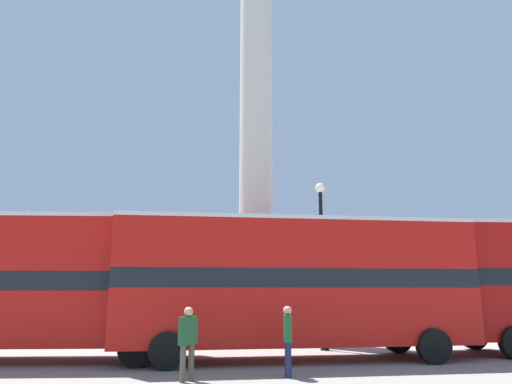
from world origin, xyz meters
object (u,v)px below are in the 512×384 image
at_px(bus_c, 295,281).
at_px(street_lamp, 322,262).
at_px(pedestrian_near_lamp, 188,339).
at_px(pedestrian_by_plinth, 288,337).
at_px(bus_a, 34,280).
at_px(equestrian_statue, 18,297).
at_px(monument_column, 256,216).

xyz_separation_m(bus_c, street_lamp, (1.49, 2.26, 0.74)).
bearing_deg(pedestrian_near_lamp, bus_c, 5.19).
height_order(bus_c, street_lamp, street_lamp).
distance_m(bus_c, pedestrian_by_plinth, 3.06).
height_order(bus_a, equestrian_statue, equestrian_statue).
height_order(street_lamp, pedestrian_by_plinth, street_lamp).
height_order(equestrian_statue, street_lamp, equestrian_statue).
height_order(monument_column, pedestrian_by_plinth, monument_column).
relative_size(bus_a, street_lamp, 1.68).
relative_size(monument_column, street_lamp, 3.38).
xyz_separation_m(pedestrian_near_lamp, pedestrian_by_plinth, (2.47, 0.29, 0.00)).
bearing_deg(monument_column, equestrian_statue, 161.63).
xyz_separation_m(monument_column, equestrian_statue, (-11.47, 3.81, -3.68)).
distance_m(monument_column, pedestrian_near_lamp, 10.59).
relative_size(bus_c, pedestrian_near_lamp, 6.44).
xyz_separation_m(equestrian_statue, street_lamp, (13.47, -7.87, 1.38)).
bearing_deg(equestrian_statue, bus_a, -49.07).
bearing_deg(bus_a, bus_c, -1.18).
distance_m(equestrian_statue, street_lamp, 15.67).
bearing_deg(bus_c, pedestrian_near_lamp, -139.12).
bearing_deg(pedestrian_by_plinth, equestrian_statue, -133.53).
xyz_separation_m(bus_c, pedestrian_near_lamp, (-3.21, -2.90, -1.42)).
distance_m(monument_column, pedestrian_by_plinth, 9.98).
xyz_separation_m(bus_a, street_lamp, (9.60, 1.51, 0.72)).
distance_m(bus_a, street_lamp, 9.75).
bearing_deg(equestrian_statue, street_lamp, -11.78).
bearing_deg(pedestrian_by_plinth, pedestrian_near_lamp, -78.27).
relative_size(monument_column, pedestrian_near_lamp, 12.11).
bearing_deg(street_lamp, pedestrian_near_lamp, -132.40).
relative_size(equestrian_statue, pedestrian_by_plinth, 3.59).
relative_size(monument_column, equestrian_statue, 3.37).
height_order(equestrian_statue, pedestrian_near_lamp, equestrian_statue).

